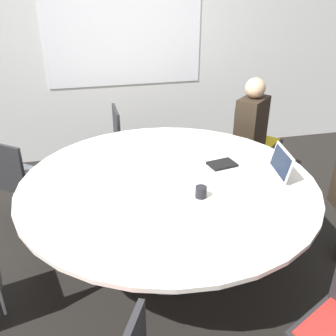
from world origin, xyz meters
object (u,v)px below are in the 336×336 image
laptop (271,170)px  spiral_notebook (222,164)px  chair_1 (253,135)px  chair_2 (129,139)px  person_1 (253,127)px  coffee_cup (201,192)px  chair_3 (18,175)px

laptop → spiral_notebook: bearing=-123.1°
chair_1 → spiral_notebook: chair_1 is taller
chair_2 → laptop: size_ratio=2.25×
chair_1 → spiral_notebook: (-0.78, -1.06, 0.25)m
chair_1 → spiral_notebook: size_ratio=3.60×
person_1 → spiral_notebook: size_ratio=5.09×
spiral_notebook → coffee_cup: 0.52m
chair_1 → person_1: person_1 is taller
laptop → person_1: bearing=170.4°
chair_1 → coffee_cup: (-1.09, -1.48, 0.28)m
chair_1 → coffee_cup: chair_1 is taller
spiral_notebook → coffee_cup: bearing=-126.6°
chair_1 → chair_3: size_ratio=1.00×
chair_2 → laptop: bearing=27.7°
chair_2 → spiral_notebook: 1.43m
chair_2 → spiral_notebook: size_ratio=3.60×
chair_2 → person_1: size_ratio=0.71×
person_1 → coffee_cup: size_ratio=15.16×
person_1 → chair_2: bearing=-61.9°
spiral_notebook → coffee_cup: (-0.31, -0.42, 0.03)m
person_1 → spiral_notebook: person_1 is taller
chair_2 → spiral_notebook: (0.56, -1.29, 0.25)m
coffee_cup → person_1: bearing=52.6°
laptop → spiral_notebook: 0.39m
laptop → coffee_cup: 0.61m
chair_3 → laptop: 2.16m
chair_3 → spiral_notebook: chair_3 is taller
chair_3 → laptop: size_ratio=2.25×
chair_1 → coffee_cup: bearing=12.0°
laptop → coffee_cup: bearing=-66.0°
person_1 → laptop: person_1 is taller
chair_3 → coffee_cup: 1.75m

